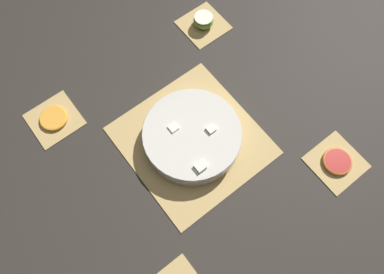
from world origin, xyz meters
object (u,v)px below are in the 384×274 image
Objects in this scene: fruit_salad_bowl at (192,136)px; orange_slice_whole at (53,118)px; grapefruit_slice at (337,161)px; apple_half at (203,20)px.

fruit_salad_bowl is 0.45m from orange_slice_whole.
fruit_salad_bowl is 3.35× the size of grapefruit_slice.
fruit_salad_bowl reaches higher than orange_slice_whole.
apple_half is (-0.33, 0.30, -0.01)m from fruit_salad_bowl.
apple_half is at bearing 137.18° from fruit_salad_bowl.
grapefruit_slice is at bearing 42.93° from orange_slice_whole.
grapefruit_slice is at bearing 0.00° from apple_half.
orange_slice_whole is (0.00, -0.61, -0.02)m from apple_half.
orange_slice_whole is at bearing -137.08° from fruit_salad_bowl.
orange_slice_whole is 0.90m from grapefruit_slice.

